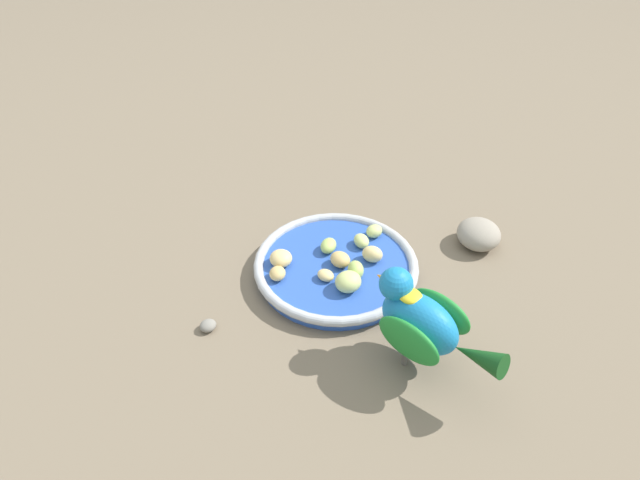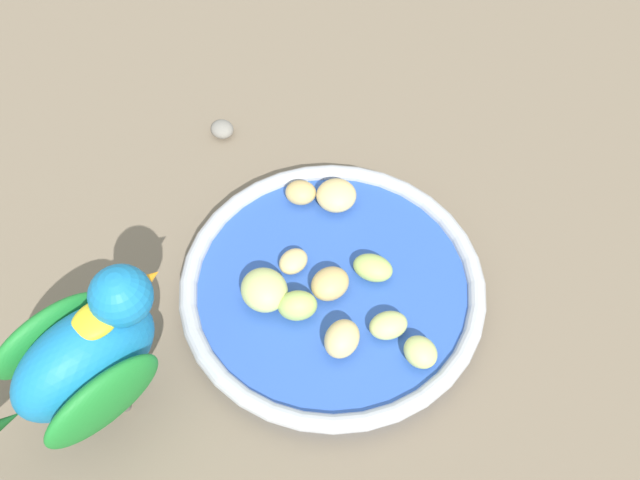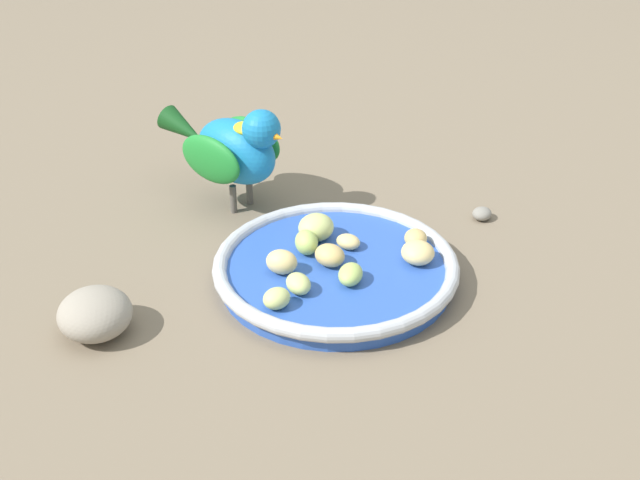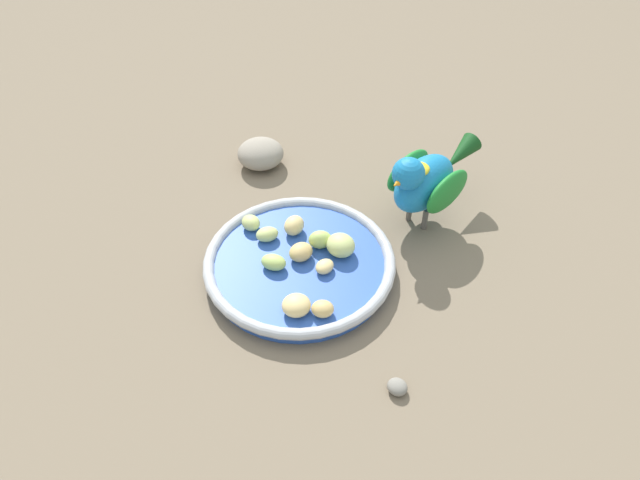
{
  "view_description": "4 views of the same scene",
  "coord_description": "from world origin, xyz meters",
  "px_view_note": "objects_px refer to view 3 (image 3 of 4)",
  "views": [
    {
      "loc": [
        -0.6,
        -0.09,
        0.57
      ],
      "look_at": [
        0.05,
        0.02,
        0.04
      ],
      "focal_mm": 31.89,
      "sensor_mm": 36.0,
      "label": 1
    },
    {
      "loc": [
        0.07,
        -0.29,
        0.5
      ],
      "look_at": [
        0.01,
        0.01,
        0.04
      ],
      "focal_mm": 39.48,
      "sensor_mm": 36.0,
      "label": 2
    },
    {
      "loc": [
        0.77,
        0.03,
        0.5
      ],
      "look_at": [
        0.04,
        -0.02,
        0.06
      ],
      "focal_mm": 50.59,
      "sensor_mm": 36.0,
      "label": 3
    },
    {
      "loc": [
        -0.09,
        0.5,
        0.56
      ],
      "look_at": [
        -0.0,
        -0.01,
        0.06
      ],
      "focal_mm": 33.56,
      "sensor_mm": 36.0,
      "label": 4
    }
  ],
  "objects_px": {
    "apple_piece_1": "(306,243)",
    "feeding_bowl": "(336,269)",
    "apple_piece_5": "(277,298)",
    "rock_large": "(95,314)",
    "apple_piece_9": "(316,227)",
    "apple_piece_7": "(351,274)",
    "pebble_0": "(482,214)",
    "parrot": "(234,147)",
    "apple_piece_2": "(418,253)",
    "apple_piece_4": "(416,238)",
    "apple_piece_6": "(298,284)",
    "apple_piece_8": "(352,242)",
    "apple_piece_3": "(330,255)",
    "apple_piece_0": "(282,262)"
  },
  "relations": [
    {
      "from": "apple_piece_1",
      "to": "feeding_bowl",
      "type": "bearing_deg",
      "value": 57.99
    },
    {
      "from": "apple_piece_5",
      "to": "rock_large",
      "type": "distance_m",
      "value": 0.16
    },
    {
      "from": "apple_piece_9",
      "to": "apple_piece_7",
      "type": "bearing_deg",
      "value": 26.62
    },
    {
      "from": "apple_piece_5",
      "to": "pebble_0",
      "type": "xyz_separation_m",
      "value": [
        -0.21,
        0.2,
        -0.02
      ]
    },
    {
      "from": "apple_piece_7",
      "to": "parrot",
      "type": "distance_m",
      "value": 0.23
    },
    {
      "from": "apple_piece_1",
      "to": "parrot",
      "type": "xyz_separation_m",
      "value": [
        -0.13,
        -0.09,
        0.04
      ]
    },
    {
      "from": "apple_piece_1",
      "to": "apple_piece_2",
      "type": "xyz_separation_m",
      "value": [
        0.01,
        0.11,
        -0.0
      ]
    },
    {
      "from": "rock_large",
      "to": "apple_piece_5",
      "type": "bearing_deg",
      "value": 99.49
    },
    {
      "from": "apple_piece_4",
      "to": "apple_piece_5",
      "type": "relative_size",
      "value": 0.99
    },
    {
      "from": "apple_piece_6",
      "to": "apple_piece_8",
      "type": "relative_size",
      "value": 1.17
    },
    {
      "from": "apple_piece_9",
      "to": "rock_large",
      "type": "bearing_deg",
      "value": -51.17
    },
    {
      "from": "apple_piece_2",
      "to": "pebble_0",
      "type": "bearing_deg",
      "value": 149.23
    },
    {
      "from": "apple_piece_6",
      "to": "apple_piece_8",
      "type": "height_order",
      "value": "apple_piece_6"
    },
    {
      "from": "apple_piece_1",
      "to": "apple_piece_7",
      "type": "bearing_deg",
      "value": 43.75
    },
    {
      "from": "apple_piece_6",
      "to": "apple_piece_9",
      "type": "xyz_separation_m",
      "value": [
        -0.1,
        0.01,
        0.0
      ]
    },
    {
      "from": "apple_piece_9",
      "to": "apple_piece_5",
      "type": "bearing_deg",
      "value": -11.79
    },
    {
      "from": "apple_piece_6",
      "to": "rock_large",
      "type": "height_order",
      "value": "rock_large"
    },
    {
      "from": "apple_piece_2",
      "to": "apple_piece_7",
      "type": "relative_size",
      "value": 1.06
    },
    {
      "from": "apple_piece_1",
      "to": "apple_piece_9",
      "type": "bearing_deg",
      "value": 165.96
    },
    {
      "from": "apple_piece_6",
      "to": "pebble_0",
      "type": "height_order",
      "value": "apple_piece_6"
    },
    {
      "from": "parrot",
      "to": "apple_piece_6",
      "type": "bearing_deg",
      "value": -30.76
    },
    {
      "from": "apple_piece_6",
      "to": "pebble_0",
      "type": "bearing_deg",
      "value": 134.89
    },
    {
      "from": "apple_piece_1",
      "to": "rock_large",
      "type": "xyz_separation_m",
      "value": [
        0.12,
        -0.18,
        -0.01
      ]
    },
    {
      "from": "apple_piece_1",
      "to": "apple_piece_7",
      "type": "xyz_separation_m",
      "value": [
        0.05,
        0.05,
        -0.0
      ]
    },
    {
      "from": "feeding_bowl",
      "to": "apple_piece_1",
      "type": "xyz_separation_m",
      "value": [
        -0.02,
        -0.03,
        0.02
      ]
    },
    {
      "from": "apple_piece_7",
      "to": "apple_piece_9",
      "type": "distance_m",
      "value": 0.09
    },
    {
      "from": "apple_piece_4",
      "to": "parrot",
      "type": "height_order",
      "value": "parrot"
    },
    {
      "from": "apple_piece_4",
      "to": "apple_piece_1",
      "type": "bearing_deg",
      "value": -77.86
    },
    {
      "from": "apple_piece_5",
      "to": "apple_piece_8",
      "type": "height_order",
      "value": "apple_piece_5"
    },
    {
      "from": "apple_piece_3",
      "to": "apple_piece_7",
      "type": "xyz_separation_m",
      "value": [
        0.03,
        0.02,
        -0.0
      ]
    },
    {
      "from": "apple_piece_4",
      "to": "apple_piece_7",
      "type": "bearing_deg",
      "value": -40.91
    },
    {
      "from": "feeding_bowl",
      "to": "parrot",
      "type": "height_order",
      "value": "parrot"
    },
    {
      "from": "apple_piece_3",
      "to": "apple_piece_1",
      "type": "bearing_deg",
      "value": -126.69
    },
    {
      "from": "apple_piece_1",
      "to": "apple_piece_6",
      "type": "xyz_separation_m",
      "value": [
        0.07,
        -0.0,
        -0.0
      ]
    },
    {
      "from": "apple_piece_3",
      "to": "pebble_0",
      "type": "distance_m",
      "value": 0.21
    },
    {
      "from": "apple_piece_8",
      "to": "pebble_0",
      "type": "distance_m",
      "value": 0.17
    },
    {
      "from": "apple_piece_2",
      "to": "rock_large",
      "type": "relative_size",
      "value": 0.48
    },
    {
      "from": "parrot",
      "to": "apple_piece_0",
      "type": "bearing_deg",
      "value": -32.12
    },
    {
      "from": "pebble_0",
      "to": "apple_piece_9",
      "type": "bearing_deg",
      "value": -63.75
    },
    {
      "from": "apple_piece_9",
      "to": "rock_large",
      "type": "distance_m",
      "value": 0.24
    },
    {
      "from": "apple_piece_5",
      "to": "apple_piece_6",
      "type": "bearing_deg",
      "value": 146.6
    },
    {
      "from": "apple_piece_2",
      "to": "apple_piece_0",
      "type": "bearing_deg",
      "value": -77.47
    },
    {
      "from": "apple_piece_9",
      "to": "rock_large",
      "type": "xyz_separation_m",
      "value": [
        0.15,
        -0.19,
        -0.01
      ]
    },
    {
      "from": "feeding_bowl",
      "to": "apple_piece_8",
      "type": "xyz_separation_m",
      "value": [
        -0.03,
        0.01,
        0.01
      ]
    },
    {
      "from": "apple_piece_1",
      "to": "apple_piece_7",
      "type": "relative_size",
      "value": 0.94
    },
    {
      "from": "apple_piece_2",
      "to": "apple_piece_8",
      "type": "height_order",
      "value": "apple_piece_2"
    },
    {
      "from": "apple_piece_7",
      "to": "apple_piece_8",
      "type": "height_order",
      "value": "apple_piece_7"
    },
    {
      "from": "apple_piece_0",
      "to": "parrot",
      "type": "distance_m",
      "value": 0.18
    },
    {
      "from": "rock_large",
      "to": "apple_piece_8",
      "type": "bearing_deg",
      "value": 121.16
    },
    {
      "from": "apple_piece_1",
      "to": "apple_piece_5",
      "type": "distance_m",
      "value": 0.1
    }
  ]
}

